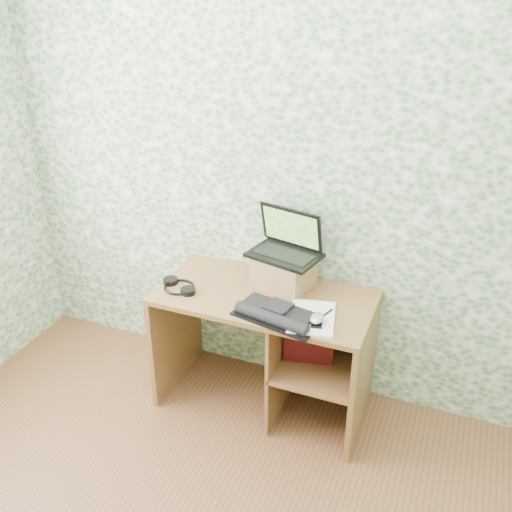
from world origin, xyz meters
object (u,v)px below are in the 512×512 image
at_px(desk, 279,335).
at_px(riser, 284,271).
at_px(keyboard, 275,314).
at_px(laptop, 287,244).
at_px(notepad, 312,318).

xyz_separation_m(desk, riser, (-0.02, 0.12, 0.36)).
height_order(desk, keyboard, keyboard).
relative_size(desk, laptop, 2.78).
distance_m(desk, keyboard, 0.37).
bearing_deg(laptop, riser, -77.16).
distance_m(desk, laptop, 0.53).
bearing_deg(notepad, keyboard, -174.23).
bearing_deg(notepad, riser, 119.93).
distance_m(laptop, notepad, 0.47).
height_order(riser, notepad, riser).
bearing_deg(laptop, keyboard, -66.47).
relative_size(riser, notepad, 0.92).
bearing_deg(notepad, laptop, 116.07).
bearing_deg(keyboard, desk, 114.97).
bearing_deg(riser, desk, -81.10).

